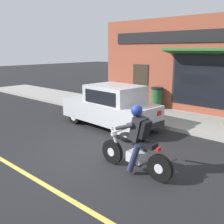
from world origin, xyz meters
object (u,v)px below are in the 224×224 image
motorcycle_with_rider (135,145)px  car_hatchback (111,107)px  trash_bin (157,98)px  fire_hydrant (96,96)px

motorcycle_with_rider → car_hatchback: size_ratio=0.52×
motorcycle_with_rider → car_hatchback: motorcycle_with_rider is taller
car_hatchback → trash_bin: (3.27, 0.11, -0.13)m
car_hatchback → fire_hydrant: car_hatchback is taller
motorcycle_with_rider → car_hatchback: (2.39, 2.93, 0.09)m
motorcycle_with_rider → trash_bin: motorcycle_with_rider is taller
fire_hydrant → car_hatchback: bearing=-124.6°
trash_bin → car_hatchback: bearing=-178.2°
trash_bin → fire_hydrant: 3.00m
motorcycle_with_rider → car_hatchback: 3.78m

